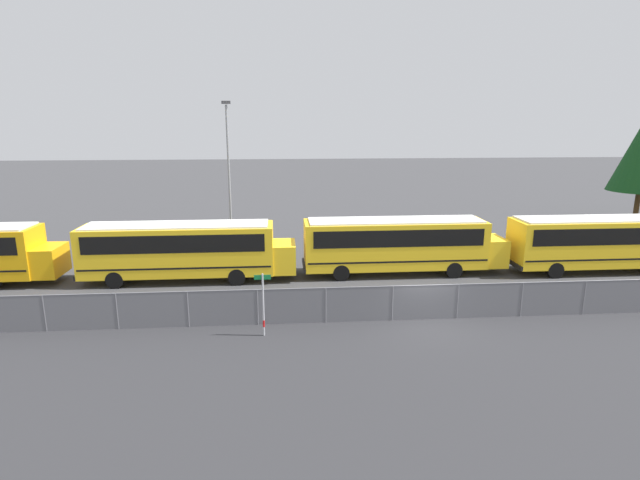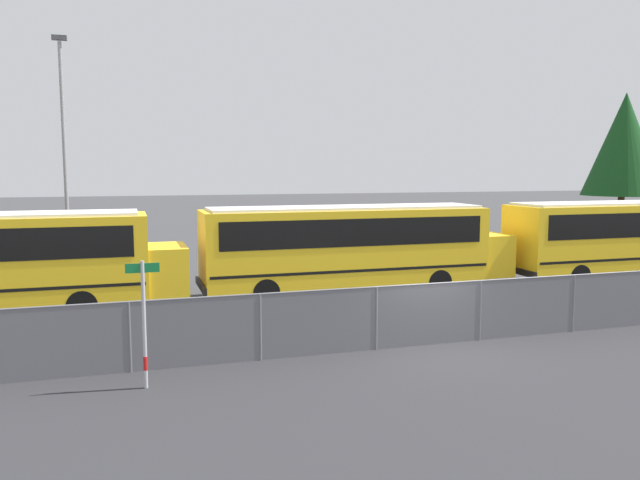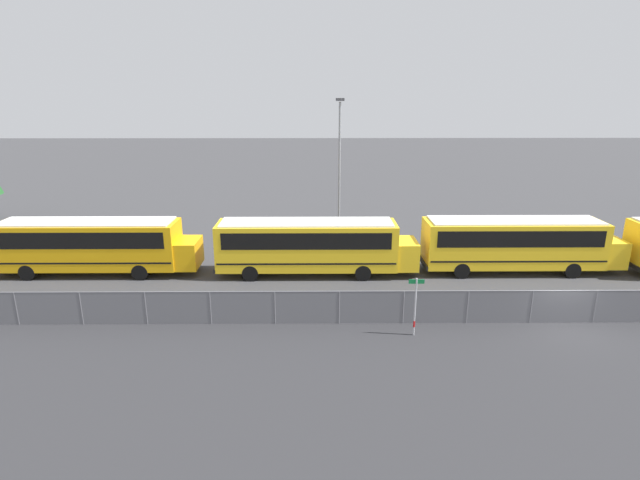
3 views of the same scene
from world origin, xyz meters
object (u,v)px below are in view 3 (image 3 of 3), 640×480
at_px(school_bus_1, 93,243).
at_px(school_bus_2, 311,243).
at_px(school_bus_3, 517,241).
at_px(street_sign, 415,305).
at_px(light_pole, 339,166).

relative_size(school_bus_1, school_bus_2, 1.00).
relative_size(school_bus_3, street_sign, 4.36).
relative_size(school_bus_1, street_sign, 4.36).
bearing_deg(school_bus_2, street_sign, -59.37).
bearing_deg(school_bus_2, school_bus_3, 1.49).
xyz_separation_m(school_bus_2, street_sign, (4.74, -8.01, -0.48)).
height_order(street_sign, light_pole, light_pole).
xyz_separation_m(school_bus_2, light_pole, (1.99, 7.44, 3.57)).
bearing_deg(street_sign, light_pole, 100.09).
relative_size(school_bus_1, school_bus_3, 1.00).
distance_m(school_bus_1, street_sign, 19.67).
bearing_deg(school_bus_2, light_pole, 75.00).
height_order(school_bus_2, school_bus_3, same).
relative_size(school_bus_2, street_sign, 4.36).
distance_m(school_bus_2, light_pole, 8.49).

